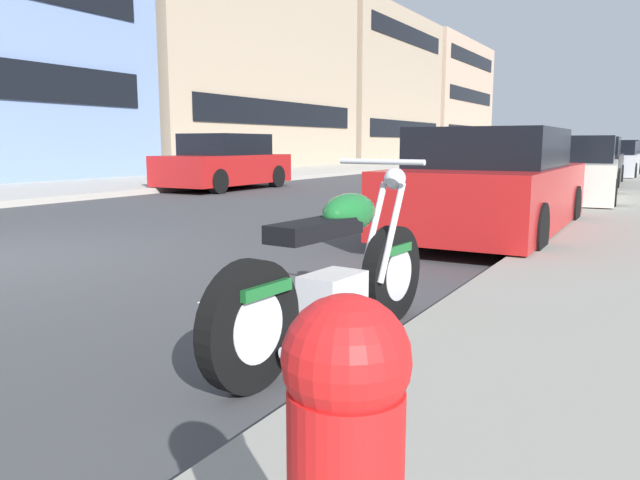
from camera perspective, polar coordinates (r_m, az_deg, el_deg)
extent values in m
cube|color=#ADA89E|center=(20.77, -11.36, 5.59)|extent=(120.00, 5.00, 0.14)
cube|color=silver|center=(4.32, 0.28, -7.53)|extent=(0.12, 2.20, 0.01)
cylinder|color=black|center=(4.29, 6.71, -3.14)|extent=(0.68, 0.16, 0.67)
cylinder|color=silver|center=(4.29, 6.71, -3.14)|extent=(0.38, 0.15, 0.37)
cylinder|color=black|center=(3.08, -6.53, -7.97)|extent=(0.68, 0.16, 0.67)
cylinder|color=silver|center=(3.08, -6.53, -7.97)|extent=(0.38, 0.15, 0.37)
cube|color=silver|center=(3.67, 1.21, -5.45)|extent=(0.42, 0.29, 0.30)
cube|color=black|center=(3.43, -0.42, 1.00)|extent=(0.70, 0.27, 0.10)
ellipsoid|color=#196028|center=(3.73, 2.75, 2.55)|extent=(0.50, 0.28, 0.24)
cube|color=#196028|center=(3.07, -5.98, -4.47)|extent=(0.37, 0.21, 0.06)
cube|color=#196028|center=(4.24, 6.63, -0.75)|extent=(0.33, 0.18, 0.06)
cylinder|color=silver|center=(4.14, 4.98, 0.88)|extent=(0.34, 0.07, 0.65)
cylinder|color=silver|center=(4.08, 6.70, 0.72)|extent=(0.34, 0.07, 0.65)
cylinder|color=silver|center=(4.04, 5.72, 7.28)|extent=(0.09, 0.62, 0.04)
sphere|color=silver|center=(4.22, 7.01, 5.70)|extent=(0.15, 0.15, 0.15)
cylinder|color=silver|center=(3.38, 0.39, -8.48)|extent=(0.71, 0.15, 0.16)
cube|color=#AD1919|center=(8.45, 15.81, 3.99)|extent=(4.43, 1.81, 0.77)
cube|color=black|center=(8.23, 15.68, 8.29)|extent=(2.25, 1.65, 0.49)
cylinder|color=black|center=(10.07, 13.28, 3.49)|extent=(0.62, 0.23, 0.62)
cylinder|color=black|center=(9.76, 22.35, 2.88)|extent=(0.62, 0.23, 0.62)
cylinder|color=black|center=(7.34, 6.95, 1.69)|extent=(0.62, 0.23, 0.62)
cylinder|color=black|center=(6.90, 19.35, 0.79)|extent=(0.62, 0.23, 0.62)
cube|color=beige|center=(13.60, 22.18, 5.30)|extent=(4.64, 2.08, 0.71)
cube|color=black|center=(13.42, 22.29, 7.87)|extent=(2.31, 1.78, 0.51)
cylinder|color=black|center=(15.18, 19.49, 4.98)|extent=(0.63, 0.26, 0.62)
cylinder|color=black|center=(15.08, 25.62, 4.59)|extent=(0.63, 0.26, 0.62)
cylinder|color=black|center=(12.22, 17.83, 4.22)|extent=(0.63, 0.26, 0.62)
cylinder|color=black|center=(12.09, 25.44, 3.74)|extent=(0.63, 0.26, 0.62)
cube|color=black|center=(18.64, 23.57, 6.14)|extent=(4.24, 1.89, 0.78)
cube|color=black|center=(18.51, 23.67, 8.06)|extent=(2.02, 1.67, 0.48)
cylinder|color=black|center=(20.10, 21.58, 5.72)|extent=(0.63, 0.24, 0.62)
cylinder|color=black|center=(19.99, 26.11, 5.42)|extent=(0.63, 0.24, 0.62)
cylinder|color=black|center=(17.36, 20.55, 5.36)|extent=(0.63, 0.24, 0.62)
cylinder|color=black|center=(17.23, 25.79, 5.02)|extent=(0.63, 0.24, 0.62)
cube|color=silver|center=(23.95, 25.30, 6.40)|extent=(4.41, 1.89, 0.70)
cube|color=black|center=(23.75, 25.35, 7.79)|extent=(2.05, 1.73, 0.47)
cylinder|color=black|center=(25.48, 23.61, 6.16)|extent=(0.62, 0.22, 0.62)
cylinder|color=black|center=(25.35, 27.48, 5.89)|extent=(0.62, 0.22, 0.62)
cylinder|color=black|center=(22.60, 22.78, 5.94)|extent=(0.62, 0.22, 0.62)
cylinder|color=black|center=(22.45, 27.15, 5.64)|extent=(0.62, 0.22, 0.62)
cube|color=black|center=(30.31, 26.09, 6.73)|extent=(4.45, 1.91, 0.72)
cube|color=black|center=(30.10, 26.13, 7.89)|extent=(2.08, 1.70, 0.50)
cylinder|color=black|center=(31.85, 24.87, 6.49)|extent=(0.63, 0.24, 0.62)
cylinder|color=black|center=(28.97, 24.17, 6.37)|extent=(0.63, 0.24, 0.62)
cylinder|color=black|center=(28.80, 27.37, 6.14)|extent=(0.63, 0.24, 0.62)
cube|color=#AD1919|center=(16.92, -8.89, 6.54)|extent=(4.09, 1.86, 0.77)
cube|color=black|center=(16.96, -8.80, 8.81)|extent=(2.18, 1.67, 0.56)
cylinder|color=black|center=(15.39, -9.51, 5.42)|extent=(0.62, 0.23, 0.62)
cylinder|color=black|center=(16.43, -13.95, 5.50)|extent=(0.62, 0.23, 0.62)
cylinder|color=black|center=(17.57, -4.11, 5.94)|extent=(0.62, 0.23, 0.62)
cylinder|color=black|center=(18.48, -8.33, 6.02)|extent=(0.62, 0.23, 0.62)
sphere|color=red|center=(1.13, 2.47, -11.05)|extent=(0.24, 0.24, 0.24)
cube|color=tan|center=(31.93, -9.84, 17.41)|extent=(15.11, 8.14, 11.97)
cube|color=black|center=(29.18, -3.31, 11.71)|extent=(12.69, 0.06, 1.10)
cube|color=tan|center=(45.04, 1.97, 13.78)|extent=(13.92, 10.16, 10.03)
cube|color=black|center=(42.73, 8.12, 10.19)|extent=(11.69, 0.06, 1.10)
cube|color=black|center=(43.32, 8.31, 18.44)|extent=(11.69, 0.06, 1.10)
cube|color=tan|center=(58.94, 8.62, 12.64)|extent=(14.51, 11.11, 10.20)
cube|color=black|center=(57.01, 13.86, 9.73)|extent=(12.18, 0.06, 1.10)
cube|color=black|center=(57.16, 13.98, 12.90)|extent=(12.18, 0.06, 1.10)
cube|color=black|center=(57.48, 14.11, 16.05)|extent=(12.18, 0.06, 1.10)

